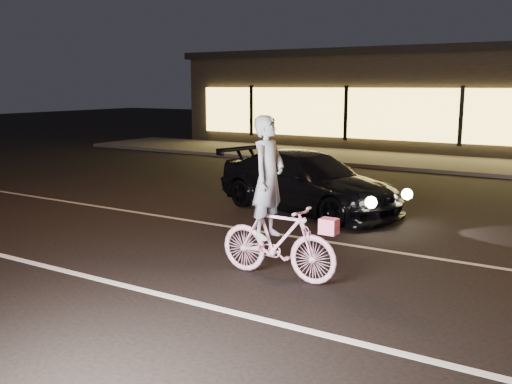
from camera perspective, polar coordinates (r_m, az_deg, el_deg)
The scene contains 7 objects.
ground at distance 8.69m, azimuth -1.68°, elevation -7.54°, with size 90.00×90.00×0.00m, color black.
lane_stripe_near at distance 7.55m, azimuth -8.02°, elevation -10.47°, with size 60.00×0.12×0.01m, color silver.
lane_stripe_far at distance 10.35m, azimuth 4.40°, elevation -4.55°, with size 60.00×0.10×0.01m, color gray.
sidewalk at distance 20.58m, azimuth 18.51°, elevation 2.70°, with size 30.00×4.00×0.12m, color #383533.
storefront at distance 26.27m, azimuth 21.79°, elevation 8.67°, with size 25.40×8.42×4.20m.
cyclist at distance 8.04m, azimuth 1.91°, elevation -2.97°, with size 1.83×0.63×2.30m.
sedan at distance 12.42m, azimuth 5.15°, elevation 1.03°, with size 4.77×2.96×1.29m.
Camera 1 is at (4.52, -6.91, 2.71)m, focal length 40.00 mm.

